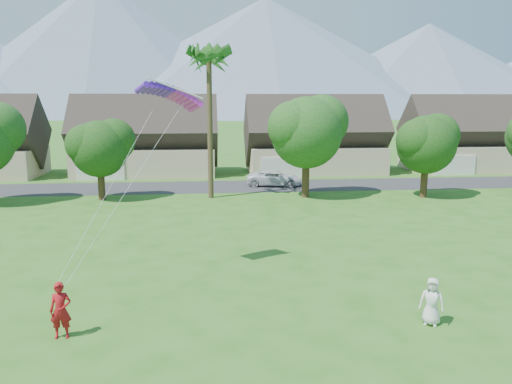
{
  "coord_description": "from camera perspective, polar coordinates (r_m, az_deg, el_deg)",
  "views": [
    {
      "loc": [
        -2.28,
        -13.11,
        8.03
      ],
      "look_at": [
        0.0,
        10.0,
        3.8
      ],
      "focal_mm": 35.0,
      "sensor_mm": 36.0,
      "label": 1
    }
  ],
  "objects": [
    {
      "name": "ground",
      "position": [
        15.54,
        3.88,
        -20.81
      ],
      "size": [
        500.0,
        500.0,
        0.0
      ],
      "primitive_type": "plane",
      "color": "#2D6019",
      "rests_on": "ground"
    },
    {
      "name": "street",
      "position": [
        47.84,
        -2.82,
        0.65
      ],
      "size": [
        90.0,
        7.0,
        0.01
      ],
      "primitive_type": "cube",
      "color": "#2D2D30",
      "rests_on": "ground"
    },
    {
      "name": "kite_flyer",
      "position": [
        18.73,
        -21.43,
        -12.49
      ],
      "size": [
        0.75,
        0.51,
        1.99
      ],
      "primitive_type": "imported",
      "rotation": [
        0.0,
        0.0,
        0.05
      ],
      "color": "#A11217",
      "rests_on": "ground"
    },
    {
      "name": "watcher",
      "position": [
        19.56,
        19.45,
        -11.71
      ],
      "size": [
        1.03,
        0.91,
        1.77
      ],
      "primitive_type": "imported",
      "rotation": [
        0.0,
        0.0,
        -0.51
      ],
      "color": "silver",
      "rests_on": "ground"
    },
    {
      "name": "parked_car",
      "position": [
        48.1,
        2.14,
        1.59
      ],
      "size": [
        5.66,
        3.35,
        1.48
      ],
      "primitive_type": "imported",
      "rotation": [
        0.0,
        0.0,
        1.39
      ],
      "color": "silver",
      "rests_on": "ground"
    },
    {
      "name": "mountain_ridge",
      "position": [
        274.21,
        -3.07,
        14.7
      ],
      "size": [
        540.0,
        240.0,
        70.0
      ],
      "color": "slate",
      "rests_on": "ground"
    },
    {
      "name": "houses_row",
      "position": [
        56.36,
        -2.81,
        5.64
      ],
      "size": [
        72.75,
        8.19,
        8.86
      ],
      "color": "beige",
      "rests_on": "ground"
    },
    {
      "name": "tree_row",
      "position": [
        41.16,
        -4.06,
        5.92
      ],
      "size": [
        62.27,
        6.67,
        8.45
      ],
      "color": "#47301C",
      "rests_on": "ground"
    },
    {
      "name": "fan_palm",
      "position": [
        41.78,
        -5.42,
        15.45
      ],
      "size": [
        3.0,
        3.0,
        13.8
      ],
      "color": "#4C3D26",
      "rests_on": "ground"
    },
    {
      "name": "parafoil_kite",
      "position": [
        23.25,
        -9.75,
        11.14
      ],
      "size": [
        3.18,
        1.54,
        0.5
      ],
      "rotation": [
        0.0,
        0.0,
        0.46
      ],
      "color": "#5E1AC6",
      "rests_on": "ground"
    }
  ]
}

